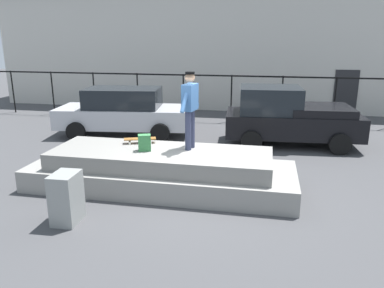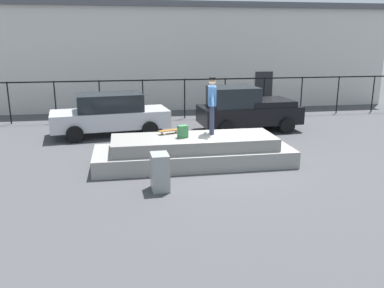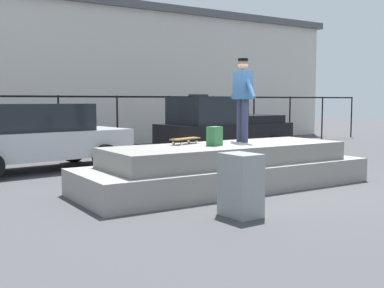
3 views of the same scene
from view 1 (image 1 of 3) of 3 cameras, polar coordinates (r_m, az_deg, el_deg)
ground_plane at (r=8.53m, az=0.84°, el=-7.09°), size 60.00×60.00×0.00m
concrete_ledge at (r=8.64m, az=-4.75°, el=-4.03°), size 6.07×2.04×0.87m
skateboarder at (r=8.38m, az=-0.31°, el=6.02°), size 0.32×0.99×1.75m
skateboard at (r=9.13m, az=-7.93°, el=0.75°), size 0.78×0.45×0.12m
backpack at (r=8.48m, az=-7.25°, el=0.21°), size 0.33×0.28×0.37m
car_silver_sedan_near at (r=13.39m, az=-10.34°, el=4.94°), size 4.76×2.47×1.66m
car_black_pickup_mid at (r=12.33m, az=14.46°, el=4.09°), size 4.27×2.31×1.85m
utility_box at (r=7.36m, az=-18.58°, el=-7.79°), size 0.46×0.62×0.95m
fence_row at (r=15.36m, az=6.04°, el=8.22°), size 24.06×0.06×1.91m
warehouse_building at (r=21.21m, az=7.79°, el=14.35°), size 24.49×7.74×5.64m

